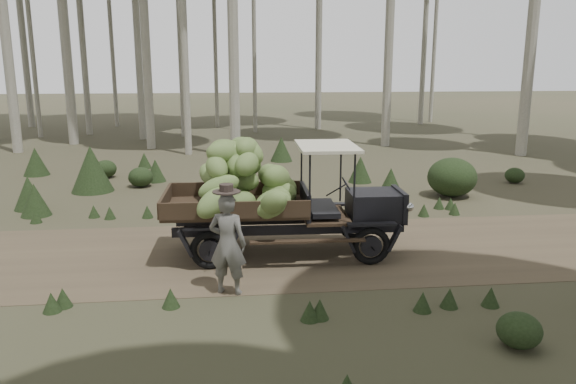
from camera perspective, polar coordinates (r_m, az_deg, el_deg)
name	(u,v)px	position (r m, az deg, el deg)	size (l,w,h in m)	color
ground	(210,255)	(10.77, -7.89, -6.34)	(120.00, 120.00, 0.00)	#473D2B
dirt_track	(210,255)	(10.77, -7.89, -6.32)	(70.00, 4.00, 0.01)	brown
banana_truck	(265,186)	(10.32, -2.35, 0.59)	(4.60, 2.27, 2.32)	black
farmer	(228,243)	(8.74, -6.15, -5.15)	(0.68, 0.55, 1.76)	#5C5A54
undergrowth	(159,246)	(9.74, -12.93, -5.38)	(24.91, 23.89, 1.40)	#233319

